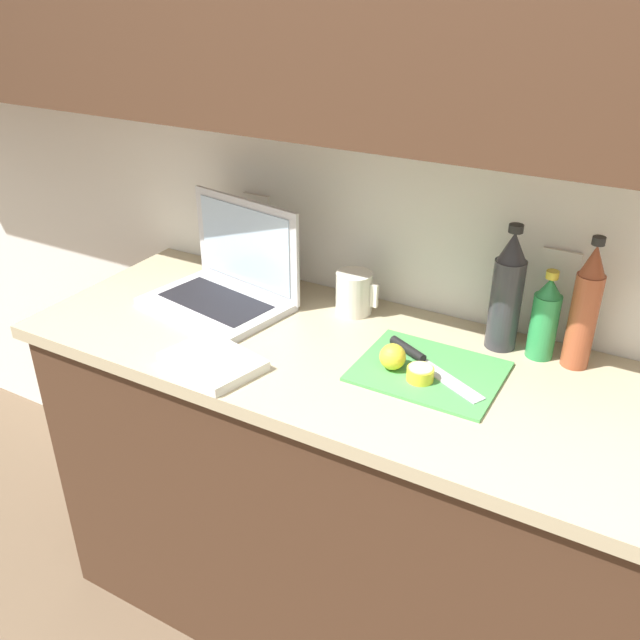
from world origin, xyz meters
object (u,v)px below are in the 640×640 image
laptop (228,280)px  bottle_green_soda (585,309)px  cutting_board (429,371)px  measuring_cup (354,293)px  lemon_half_cut (420,374)px  bottle_oil_tall (545,319)px  bottle_water_clear (507,293)px  knife (419,358)px  lemon_whole_beside (393,357)px

laptop → bottle_green_soda: bearing=18.4°
cutting_board → measuring_cup: (-0.29, 0.19, 0.05)m
laptop → lemon_half_cut: laptop is taller
bottle_oil_tall → bottle_water_clear: (-0.09, 0.00, 0.04)m
laptop → bottle_oil_tall: 0.83m
laptop → lemon_half_cut: (0.62, -0.12, -0.04)m
lemon_half_cut → bottle_water_clear: (0.11, 0.25, 0.12)m
laptop → knife: size_ratio=1.49×
lemon_whole_beside → bottle_water_clear: (0.18, 0.24, 0.11)m
lemon_half_cut → measuring_cup: measuring_cup is taller
bottle_oil_tall → lemon_half_cut: bearing=-128.9°
lemon_whole_beside → laptop: bearing=168.7°
cutting_board → lemon_half_cut: (-0.00, -0.05, 0.02)m
cutting_board → bottle_water_clear: 0.27m
laptop → bottle_green_soda: bottle_green_soda is taller
knife → lemon_half_cut: 0.08m
lemon_half_cut → measuring_cup: bearing=140.5°
bottle_green_soda → bottle_oil_tall: size_ratio=1.44×
cutting_board → lemon_half_cut: bearing=-93.1°
laptop → bottle_water_clear: bottle_water_clear is taller
lemon_whole_beside → bottle_water_clear: bearing=52.5°
lemon_whole_beside → bottle_oil_tall: size_ratio=0.28×
bottle_oil_tall → bottle_water_clear: bearing=180.0°
measuring_cup → cutting_board: bearing=-33.0°
knife → lemon_whole_beside: 0.08m
lemon_whole_beside → measuring_cup: 0.31m
bottle_oil_tall → measuring_cup: size_ratio=1.88×
lemon_half_cut → measuring_cup: 0.37m
laptop → bottle_water_clear: 0.74m
lemon_half_cut → cutting_board: bearing=86.9°
laptop → lemon_whole_beside: laptop is taller
knife → bottle_oil_tall: (0.24, 0.18, 0.08)m
cutting_board → measuring_cup: 0.35m
knife → bottle_oil_tall: bearing=63.9°
cutting_board → lemon_whole_beside: (-0.08, -0.03, 0.03)m
knife → bottle_oil_tall: 0.31m
bottle_water_clear → measuring_cup: 0.40m
cutting_board → knife: bearing=143.3°
bottle_green_soda → measuring_cup: bottle_green_soda is taller
laptop → lemon_half_cut: bearing=-1.0°
lemon_half_cut → bottle_green_soda: 0.40m
lemon_half_cut → bottle_oil_tall: 0.33m
knife → measuring_cup: measuring_cup is taller
bottle_water_clear → measuring_cup: bottle_water_clear is taller
knife → bottle_water_clear: size_ratio=0.89×
lemon_whole_beside → bottle_water_clear: bottle_water_clear is taller
cutting_board → bottle_water_clear: (0.11, 0.20, 0.14)m
lemon_half_cut → bottle_green_soda: bearing=41.5°
cutting_board → measuring_cup: measuring_cup is taller
knife → bottle_water_clear: bearing=78.5°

